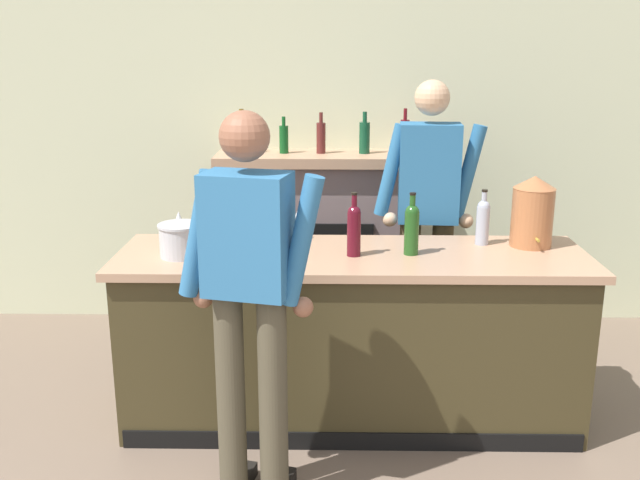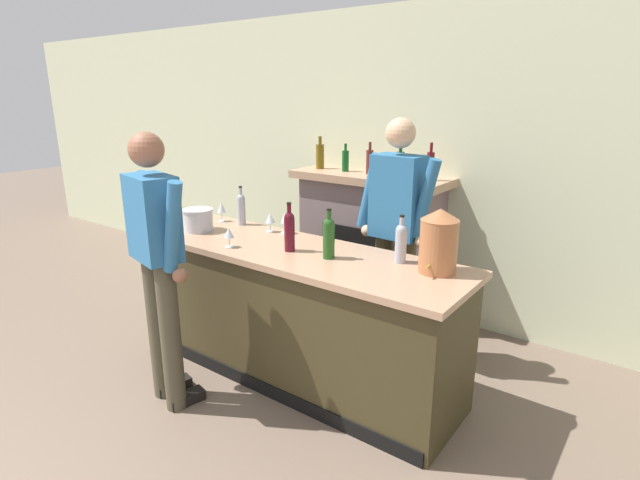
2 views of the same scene
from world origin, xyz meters
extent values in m
cube|color=beige|center=(0.00, 4.43, 1.38)|extent=(12.00, 0.07, 2.75)
cube|color=#3C331C|center=(0.25, 2.84, 0.46)|extent=(2.45, 0.68, 0.93)
cube|color=tan|center=(0.25, 2.84, 0.95)|extent=(2.52, 0.75, 0.04)
cube|color=black|center=(0.25, 2.49, 0.05)|extent=(2.40, 0.01, 0.10)
cube|color=slate|center=(0.07, 4.18, 0.62)|extent=(1.31, 0.44, 1.24)
cube|color=black|center=(0.07, 3.94, 0.46)|extent=(0.72, 0.02, 0.80)
cube|color=tan|center=(0.07, 4.16, 1.28)|extent=(1.47, 0.52, 0.07)
cylinder|color=brown|center=(-0.49, 4.16, 1.43)|extent=(0.08, 0.08, 0.23)
cylinder|color=brown|center=(-0.49, 4.16, 1.58)|extent=(0.03, 0.03, 0.08)
cylinder|color=#114E1D|center=(-0.20, 4.16, 1.41)|extent=(0.06, 0.06, 0.19)
cylinder|color=#114E1D|center=(-0.20, 4.16, 1.54)|extent=(0.03, 0.03, 0.06)
cylinder|color=#5C2220|center=(0.06, 4.16, 1.42)|extent=(0.06, 0.06, 0.21)
cylinder|color=#5C2220|center=(0.06, 4.16, 1.56)|extent=(0.03, 0.03, 0.07)
cylinder|color=#14482C|center=(0.36, 4.16, 1.42)|extent=(0.07, 0.07, 0.22)
cylinder|color=#14482C|center=(0.36, 4.16, 1.57)|extent=(0.03, 0.03, 0.07)
cylinder|color=maroon|center=(0.64, 4.16, 1.43)|extent=(0.06, 0.06, 0.23)
cylinder|color=maroon|center=(0.64, 4.16, 1.59)|extent=(0.02, 0.02, 0.08)
cylinder|color=#4B4433|center=(-0.12, 2.05, 0.51)|extent=(0.13, 0.13, 1.02)
cube|color=black|center=(-0.10, 2.11, 0.04)|extent=(0.15, 0.26, 0.07)
cylinder|color=#4B4433|center=(-0.31, 2.09, 0.51)|extent=(0.13, 0.13, 1.02)
cube|color=black|center=(-0.30, 2.16, 0.04)|extent=(0.15, 0.26, 0.07)
cube|color=teal|center=(-0.22, 2.07, 1.28)|extent=(0.40, 0.30, 0.52)
cylinder|color=teal|center=(0.01, 2.04, 1.26)|extent=(0.20, 0.08, 0.57)
sphere|color=#955D44|center=(0.02, 2.06, 0.96)|extent=(0.09, 0.09, 0.09)
cylinder|color=teal|center=(-0.44, 2.14, 1.26)|extent=(0.20, 0.08, 0.57)
sphere|color=#955D44|center=(-0.43, 2.16, 0.96)|extent=(0.09, 0.09, 0.09)
sphere|color=#955D44|center=(-0.22, 2.07, 1.69)|extent=(0.21, 0.21, 0.21)
cylinder|color=brown|center=(0.63, 3.45, 0.50)|extent=(0.13, 0.13, 1.00)
cube|color=black|center=(0.62, 3.38, 0.04)|extent=(0.12, 0.25, 0.07)
cylinder|color=brown|center=(0.83, 3.44, 0.50)|extent=(0.13, 0.13, 1.00)
cube|color=black|center=(0.82, 3.37, 0.04)|extent=(0.12, 0.25, 0.07)
cube|color=#2B699B|center=(0.73, 3.45, 1.30)|extent=(0.37, 0.24, 0.59)
cylinder|color=#2B699B|center=(0.49, 3.44, 1.32)|extent=(0.20, 0.08, 0.57)
sphere|color=#DEAF86|center=(0.49, 3.42, 1.02)|extent=(0.09, 0.09, 0.09)
cylinder|color=#2B699B|center=(0.95, 3.41, 1.32)|extent=(0.20, 0.08, 0.57)
sphere|color=#DEAF86|center=(0.95, 3.39, 1.02)|extent=(0.09, 0.09, 0.09)
sphere|color=#DEAF86|center=(0.73, 3.45, 1.75)|extent=(0.21, 0.21, 0.21)
cylinder|color=#AF6A40|center=(1.24, 3.00, 1.13)|extent=(0.23, 0.23, 0.32)
cone|color=#AF6A40|center=(1.24, 3.00, 1.33)|extent=(0.23, 0.23, 0.07)
cylinder|color=#B29333|center=(1.24, 2.87, 1.04)|extent=(0.02, 0.04, 0.02)
cylinder|color=silver|center=(-0.65, 2.77, 1.05)|extent=(0.22, 0.22, 0.16)
cylinder|color=silver|center=(-0.65, 2.77, 1.14)|extent=(0.24, 0.24, 0.01)
cylinder|color=#ABB1C3|center=(-0.52, 3.11, 1.08)|extent=(0.07, 0.07, 0.22)
sphere|color=#ABB1C3|center=(-0.52, 3.11, 1.19)|extent=(0.06, 0.06, 0.06)
cylinder|color=#ABB1C3|center=(-0.52, 3.11, 1.24)|extent=(0.03, 0.03, 0.09)
cylinder|color=black|center=(-0.52, 3.11, 1.29)|extent=(0.03, 0.03, 0.01)
cylinder|color=#A4ACBE|center=(0.98, 3.03, 1.08)|extent=(0.07, 0.07, 0.21)
sphere|color=#A4ACBE|center=(0.98, 3.03, 1.19)|extent=(0.07, 0.07, 0.07)
cylinder|color=#A4ACBE|center=(0.98, 3.03, 1.23)|extent=(0.03, 0.03, 0.08)
cylinder|color=black|center=(0.98, 3.03, 1.28)|extent=(0.03, 0.03, 0.01)
cylinder|color=#20501B|center=(0.56, 2.83, 1.09)|extent=(0.08, 0.08, 0.23)
sphere|color=#20501B|center=(0.56, 2.83, 1.20)|extent=(0.07, 0.07, 0.07)
cylinder|color=#20501B|center=(0.56, 2.83, 1.25)|extent=(0.03, 0.03, 0.09)
cylinder|color=black|center=(0.56, 2.83, 1.30)|extent=(0.03, 0.03, 0.01)
cylinder|color=#520E1C|center=(0.26, 2.80, 1.09)|extent=(0.07, 0.07, 0.24)
sphere|color=#520E1C|center=(0.26, 2.80, 1.21)|extent=(0.07, 0.07, 0.07)
cylinder|color=#520E1C|center=(0.26, 2.80, 1.25)|extent=(0.03, 0.03, 0.09)
cylinder|color=black|center=(0.26, 2.80, 1.31)|extent=(0.03, 0.03, 0.01)
cylinder|color=silver|center=(-0.14, 2.61, 0.98)|extent=(0.07, 0.07, 0.01)
cylinder|color=silver|center=(-0.14, 2.61, 1.01)|extent=(0.01, 0.01, 0.07)
cone|color=silver|center=(-0.14, 2.61, 1.08)|extent=(0.07, 0.07, 0.07)
cylinder|color=silver|center=(-0.06, 3.12, 0.98)|extent=(0.07, 0.07, 0.01)
cylinder|color=silver|center=(-0.06, 3.12, 1.02)|extent=(0.01, 0.01, 0.08)
cone|color=silver|center=(-0.06, 3.12, 1.10)|extent=(0.07, 0.07, 0.09)
cylinder|color=silver|center=(-0.18, 3.08, 0.98)|extent=(0.06, 0.06, 0.01)
cylinder|color=silver|center=(-0.18, 3.08, 1.01)|extent=(0.01, 0.01, 0.07)
cone|color=silver|center=(-0.18, 3.08, 1.08)|extent=(0.08, 0.08, 0.07)
cylinder|color=silver|center=(-0.73, 3.09, 0.98)|extent=(0.07, 0.07, 0.01)
cylinder|color=silver|center=(-0.73, 3.09, 1.01)|extent=(0.01, 0.01, 0.07)
cone|color=silver|center=(-0.73, 3.09, 1.10)|extent=(0.07, 0.07, 0.09)
camera|label=1|loc=(0.14, -0.81, 2.06)|focal=40.00mm
camera|label=2|loc=(2.36, 0.30, 2.01)|focal=28.00mm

